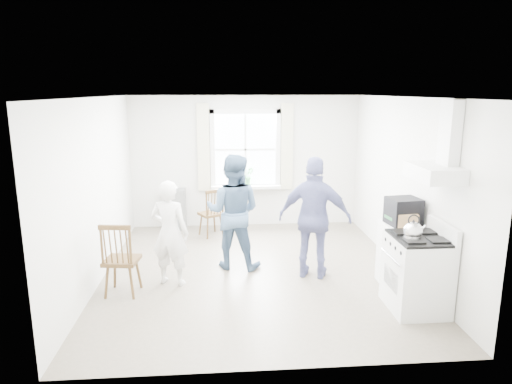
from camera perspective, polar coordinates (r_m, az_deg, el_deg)
name	(u,v)px	position (r m, az deg, el deg)	size (l,w,h in m)	color
room_shell	(255,188)	(6.64, -0.10, 0.50)	(4.62, 5.12, 2.64)	#756A5A
window_assembly	(246,154)	(9.02, -1.32, 4.76)	(1.88, 0.24, 1.70)	white
range_hood	(440,159)	(5.79, 21.96, 3.82)	(0.45, 0.76, 0.94)	silver
shelf_unit	(175,209)	(9.14, -10.05, -2.12)	(0.40, 0.30, 0.80)	gray
gas_stove	(417,272)	(6.08, 19.48, -9.46)	(0.68, 0.76, 1.12)	silver
kettle	(413,231)	(5.75, 19.02, -4.68)	(0.22, 0.22, 0.32)	silver
low_cabinet	(400,255)	(6.72, 17.60, -7.52)	(0.50, 0.55, 0.90)	silver
stereo_stack	(403,211)	(6.53, 17.94, -2.30)	(0.45, 0.42, 0.37)	black
cardboard_box	(406,220)	(6.43, 18.19, -3.34)	(0.30, 0.21, 0.19)	#A68050
windsor_chair_a	(213,208)	(8.50, -5.37, -1.95)	(0.53, 0.52, 0.92)	#422C15
windsor_chair_b	(118,252)	(6.27, -16.84, -7.21)	(0.48, 0.47, 1.03)	#422C15
person_left	(170,233)	(6.48, -10.73, -5.07)	(0.55, 0.55, 1.50)	white
person_mid	(233,212)	(6.97, -2.86, -2.47)	(0.86, 0.86, 1.77)	#3F5876
person_right	(315,218)	(6.63, 7.35, -3.26)	(1.05, 1.05, 1.78)	navy
potted_plant	(248,176)	(9.00, -0.95, 2.00)	(0.21, 0.21, 0.37)	#316F37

